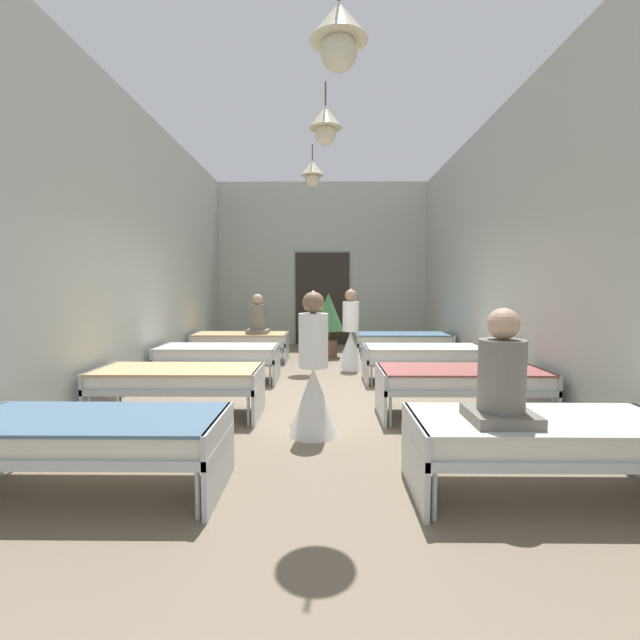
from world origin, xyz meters
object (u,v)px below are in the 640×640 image
nurse_mid_aisle (313,384)px  bed_left_row_1 (179,379)px  bed_right_row_3 (402,340)px  bed_left_row_0 (93,435)px  patient_seated_secondary (258,319)px  potted_plant (328,317)px  nurse_near_aisle (351,341)px  patient_seated_primary (501,380)px  bed_right_row_0 (543,436)px  bed_left_row_2 (219,354)px  bed_right_row_1 (461,380)px  bed_right_row_2 (424,354)px  bed_left_row_3 (241,340)px

nurse_mid_aisle → bed_left_row_1: bearing=-81.0°
bed_left_row_1 → bed_right_row_3: (3.28, 3.80, 0.00)m
bed_left_row_0 → patient_seated_secondary: patient_seated_secondary is taller
potted_plant → bed_right_row_3: bearing=-18.2°
patient_seated_secondary → nurse_mid_aisle: bearing=-74.3°
nurse_near_aisle → potted_plant: bearing=-53.6°
patient_seated_primary → bed_right_row_0: bearing=14.4°
bed_left_row_2 → bed_right_row_3: (3.28, 1.90, 0.00)m
bed_right_row_1 → nurse_near_aisle: size_ratio=1.28×
bed_right_row_2 → potted_plant: potted_plant is taller
bed_right_row_0 → bed_right_row_1: 1.90m
bed_right_row_0 → bed_right_row_1: same height
nurse_mid_aisle → bed_right_row_2: bearing=176.2°
nurse_mid_aisle → potted_plant: 4.93m
bed_right_row_1 → patient_seated_primary: size_ratio=2.37×
bed_right_row_0 → bed_right_row_2: same height
bed_left_row_2 → nurse_near_aisle: size_ratio=1.28×
bed_right_row_2 → patient_seated_primary: 3.93m
bed_right_row_2 → nurse_mid_aisle: 3.04m
bed_left_row_1 → patient_seated_secondary: 3.81m
nurse_near_aisle → potted_plant: size_ratio=1.08×
bed_right_row_1 → bed_left_row_2: same height
bed_left_row_0 → bed_left_row_2: (0.00, 3.80, 0.00)m
bed_right_row_0 → bed_right_row_1: bearing=90.0°
bed_left_row_0 → patient_seated_secondary: (0.35, 5.67, 0.43)m
bed_right_row_0 → nurse_near_aisle: (-1.10, 4.85, 0.09)m
bed_left_row_3 → nurse_mid_aisle: (1.59, -4.42, 0.09)m
bed_right_row_1 → patient_seated_secondary: bearing=127.9°
nurse_mid_aisle → bed_left_row_3: bearing=-130.0°
bed_right_row_3 → potted_plant: (-1.50, 0.49, 0.43)m
potted_plant → nurse_mid_aisle: bearing=-92.3°
bed_right_row_1 → bed_right_row_3: size_ratio=1.00×
bed_left_row_1 → bed_left_row_3: (0.00, 3.80, 0.00)m
bed_left_row_0 → bed_right_row_3: bearing=60.0°
bed_right_row_0 → potted_plant: bearing=103.6°
bed_left_row_0 → bed_right_row_2: bearing=49.2°
bed_left_row_1 → patient_seated_primary: (2.93, -1.99, 0.43)m
bed_left_row_2 → potted_plant: 3.02m
bed_left_row_1 → bed_right_row_1: size_ratio=1.00×
bed_right_row_0 → bed_right_row_1: (0.00, 1.90, 0.00)m
bed_right_row_1 → bed_left_row_3: (-3.28, 3.80, 0.00)m
bed_right_row_3 → potted_plant: bearing=161.8°
bed_left_row_0 → bed_right_row_3: size_ratio=1.00×
bed_right_row_2 → bed_left_row_2: bearing=180.0°
nurse_near_aisle → bed_left_row_3: bearing=-1.3°
bed_right_row_3 → patient_seated_primary: size_ratio=2.37×
bed_left_row_1 → potted_plant: 4.67m
bed_left_row_0 → bed_right_row_3: (3.28, 5.70, 0.00)m
bed_left_row_0 → patient_seated_primary: 2.97m
bed_left_row_3 → nurse_near_aisle: nurse_near_aisle is taller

